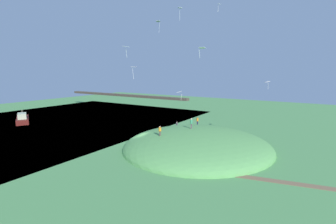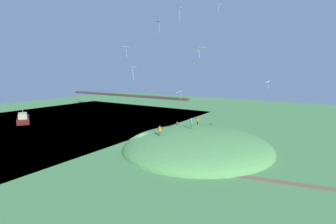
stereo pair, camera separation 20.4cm
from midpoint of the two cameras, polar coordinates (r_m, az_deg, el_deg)
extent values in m
plane|color=#508F4E|center=(43.75, -6.81, -7.43)|extent=(160.00, 160.00, 0.00)
cube|color=#2F6577|center=(66.76, -27.57, -2.77)|extent=(54.06, 80.00, 0.40)
ellipsoid|color=#589B51|center=(42.19, 6.53, -8.06)|extent=(24.46, 25.03, 5.67)
cube|color=brown|center=(32.24, 23.62, -14.37)|extent=(13.09, 3.72, 0.04)
cube|color=#4C4338|center=(84.64, -10.25, 3.81)|extent=(48.65, 1.80, 0.70)
cube|color=#551713|center=(71.88, -30.46, -1.57)|extent=(9.09, 6.57, 1.16)
cube|color=#ADB896|center=(70.37, -30.56, -0.77)|extent=(3.89, 3.26, 1.30)
cylinder|color=gray|center=(73.86, -30.52, -0.19)|extent=(0.14, 0.14, 1.71)
cube|color=#52434C|center=(42.95, 5.22, -3.25)|extent=(0.25, 0.19, 0.87)
cylinder|color=#388C60|center=(42.79, 5.24, -2.24)|extent=(0.51, 0.51, 0.69)
sphere|color=beige|center=(42.70, 5.25, -1.62)|extent=(0.26, 0.26, 0.26)
cube|color=black|center=(55.10, 1.94, -3.46)|extent=(0.23, 0.22, 0.75)
cylinder|color=#463E49|center=(54.96, 1.94, -2.78)|extent=(0.53, 0.53, 0.59)
sphere|color=beige|center=(54.87, 1.94, -2.37)|extent=(0.22, 0.22, 0.22)
cube|color=#534440|center=(39.56, -2.01, -4.94)|extent=(0.16, 0.26, 0.75)
cylinder|color=orange|center=(39.40, -2.02, -3.99)|extent=(0.50, 0.50, 0.60)
sphere|color=tan|center=(39.31, -2.02, -3.41)|extent=(0.23, 0.23, 0.23)
cube|color=#2A2446|center=(51.86, 6.65, -2.55)|extent=(0.26, 0.19, 0.83)
cylinder|color=orange|center=(51.71, 6.67, -1.74)|extent=(0.53, 0.53, 0.66)
sphere|color=brown|center=(51.63, 6.68, -1.24)|extent=(0.25, 0.25, 0.25)
cube|color=silver|center=(44.70, 21.70, 6.46)|extent=(1.07, 1.22, 0.23)
cylinder|color=silver|center=(44.82, 21.86, 5.48)|extent=(0.09, 0.07, 1.02)
cube|color=silver|center=(36.41, 2.41, 4.63)|extent=(1.01, 1.22, 0.23)
cylinder|color=silver|center=(36.56, 2.92, 3.46)|extent=(0.14, 0.05, 0.98)
cube|color=silver|center=(42.26, -9.81, 14.59)|extent=(0.79, 1.09, 0.12)
cylinder|color=silver|center=(42.47, -9.68, 13.23)|extent=(0.18, 0.07, 1.44)
cube|color=silver|center=(33.48, 7.66, 14.38)|extent=(0.88, 0.64, 0.14)
cylinder|color=silver|center=(33.40, 7.05, 13.12)|extent=(0.18, 0.05, 1.07)
cube|color=white|center=(48.32, -2.40, 20.09)|extent=(0.87, 0.69, 0.20)
cylinder|color=white|center=(48.29, -2.13, 18.75)|extent=(0.29, 0.12, 1.84)
cube|color=white|center=(49.41, 11.56, 23.15)|extent=(0.60, 0.74, 0.16)
cylinder|color=white|center=(49.23, 11.31, 22.25)|extent=(0.09, 0.13, 1.28)
cube|color=white|center=(47.59, 2.64, 22.78)|extent=(0.86, 0.87, 0.05)
cylinder|color=white|center=(47.70, 2.56, 21.33)|extent=(0.07, 0.14, 1.94)
cube|color=white|center=(40.44, -8.05, 10.22)|extent=(1.13, 1.10, 0.05)
cylinder|color=white|center=(40.26, -8.17, 8.66)|extent=(0.24, 0.07, 1.71)
camera|label=1|loc=(0.10, -90.13, -0.02)|focal=26.57mm
camera|label=2|loc=(0.10, 89.87, 0.02)|focal=26.57mm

